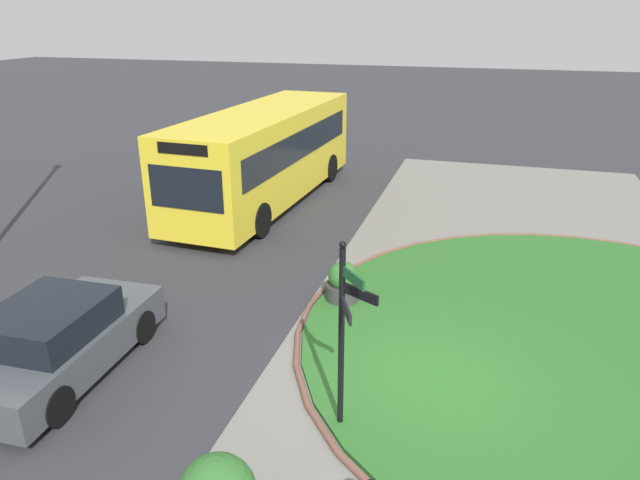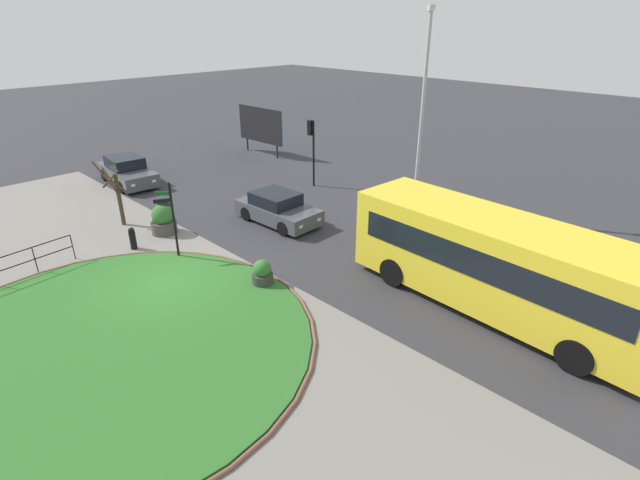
# 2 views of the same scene
# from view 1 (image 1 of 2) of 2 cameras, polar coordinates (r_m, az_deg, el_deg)

# --- Properties ---
(ground) EXTENTS (120.00, 120.00, 0.00)m
(ground) POSITION_cam_1_polar(r_m,az_deg,el_deg) (10.48, 11.03, -13.61)
(ground) COLOR #333338
(sidewalk_paving) EXTENTS (32.00, 8.93, 0.02)m
(sidewalk_paving) POSITION_cam_1_polar(r_m,az_deg,el_deg) (10.51, 19.64, -14.41)
(sidewalk_paving) COLOR gray
(sidewalk_paving) RESTS_ON ground
(grass_island) EXTENTS (11.56, 11.56, 0.10)m
(grass_island) POSITION_cam_1_polar(r_m,az_deg,el_deg) (12.42, 26.25, -9.36)
(grass_island) COLOR #2D6B28
(grass_island) RESTS_ON ground
(grass_kerb_ring) EXTENTS (11.87, 11.87, 0.11)m
(grass_kerb_ring) POSITION_cam_1_polar(r_m,az_deg,el_deg) (12.41, 26.25, -9.34)
(grass_kerb_ring) COLOR brown
(grass_kerb_ring) RESTS_ON ground
(signpost_directional) EXTENTS (0.63, 0.62, 3.06)m
(signpost_directional) POSITION_cam_1_polar(r_m,az_deg,el_deg) (8.37, 2.40, -8.54)
(signpost_directional) COLOR black
(signpost_directional) RESTS_ON ground
(bus_yellow) EXTENTS (9.71, 3.05, 3.00)m
(bus_yellow) POSITION_cam_1_polar(r_m,az_deg,el_deg) (19.22, -5.36, 8.38)
(bus_yellow) COLOR yellow
(bus_yellow) RESTS_ON ground
(car_far_lane) EXTENTS (4.06, 1.98, 1.38)m
(car_far_lane) POSITION_cam_1_polar(r_m,az_deg,el_deg) (11.20, -24.23, -8.88)
(car_far_lane) COLOR #474C51
(car_far_lane) RESTS_ON ground
(planter_near_signpost) EXTENTS (0.75, 0.75, 0.96)m
(planter_near_signpost) POSITION_cam_1_polar(r_m,az_deg,el_deg) (12.66, 2.22, -4.35)
(planter_near_signpost) COLOR #383838
(planter_near_signpost) RESTS_ON ground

